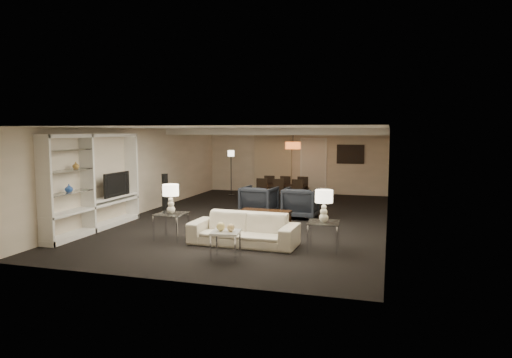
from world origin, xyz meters
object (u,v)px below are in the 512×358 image
object	(u,v)px
table_lamp_left	(171,199)
chair_fr	(303,188)
side_table_right	(323,236)
marble_table	(226,245)
side_table_left	(171,226)
chair_fm	(287,188)
floor_speaker	(165,194)
pendant_light	(293,146)
armchair_right	(301,203)
chair_nm	(278,192)
vase_amber	(76,165)
coffee_table	(264,220)
dining_table	(282,194)
chair_nr	(296,193)
table_lamp_right	(324,206)
floor_lamp	(231,173)
television	(113,184)
armchair_left	(259,201)
chair_fl	(270,187)
chair_nl	(260,192)
sofa	(244,229)
vase_blue	(69,188)

from	to	relation	value
table_lamp_left	chair_fr	bearing A→B (deg)	75.17
side_table_right	marble_table	bearing A→B (deg)	-147.09
chair_fr	side_table_left	bearing A→B (deg)	71.78
chair_fm	floor_speaker	bearing A→B (deg)	56.62
table_lamp_left	pendant_light	bearing A→B (deg)	77.51
armchair_right	chair_nm	xyz separation A→B (m)	(-1.14, 2.03, -0.01)
marble_table	vase_amber	distance (m)	4.20
chair_nm	floor_speaker	bearing A→B (deg)	-146.70
coffee_table	dining_table	bearing A→B (deg)	97.07
coffee_table	table_lamp_left	distance (m)	2.43
chair_nr	chair_fm	world-z (taller)	same
side_table_right	table_lamp_right	distance (m)	0.62
armchair_right	floor_lamp	world-z (taller)	floor_lamp
armchair_right	vase_amber	xyz separation A→B (m)	(-4.49, -3.64, 1.21)
pendant_light	television	size ratio (longest dim) A/B	0.49
side_table_right	table_lamp_right	world-z (taller)	table_lamp_right
chair_fr	floor_lamp	xyz separation A→B (m)	(-2.85, 0.46, 0.43)
side_table_left	pendant_light	bearing A→B (deg)	77.51
pendant_light	television	xyz separation A→B (m)	(-3.58, -5.37, -0.86)
vase_amber	armchair_left	bearing A→B (deg)	47.88
table_lamp_right	floor_lamp	bearing A→B (deg)	122.35
chair_fl	chair_fm	distance (m)	0.60
floor_lamp	side_table_left	bearing A→B (deg)	-81.23
coffee_table	floor_lamp	distance (m)	6.20
table_lamp_left	chair_nr	xyz separation A→B (m)	(1.76, 5.33, -0.49)
pendant_light	chair_fr	size ratio (longest dim) A/B	0.62
chair_nl	chair_nm	world-z (taller)	same
sofa	chair_fr	size ratio (longest dim) A/B	2.72
table_lamp_right	vase_blue	bearing A→B (deg)	-173.81
armchair_left	vase_blue	world-z (taller)	vase_blue
sofa	marble_table	bearing A→B (deg)	-87.86
marble_table	vase_amber	bearing A→B (deg)	168.93
table_lamp_left	floor_speaker	bearing A→B (deg)	119.92
coffee_table	chair_fl	xyz separation A→B (m)	(-1.14, 5.03, 0.20)
pendant_light	chair_nr	size ratio (longest dim) A/B	0.62
chair_fr	chair_fm	bearing A→B (deg)	-3.39
vase_blue	chair_nr	distance (m)	7.17
table_lamp_right	chair_nl	distance (m)	6.06
side_table_right	vase_blue	distance (m)	5.69
chair_fl	pendant_light	bearing A→B (deg)	160.80
sofa	television	xyz separation A→B (m)	(-3.86, 1.04, 0.72)
pendant_light	table_lamp_right	xyz separation A→B (m)	(1.98, -6.41, -1.01)
table_lamp_right	chair_nl	bearing A→B (deg)	118.07
floor_lamp	armchair_right	bearing A→B (deg)	-48.19
vase_blue	dining_table	bearing A→B (deg)	63.07
floor_speaker	chair_fl	size ratio (longest dim) A/B	1.40
chair_nl	chair_fm	bearing A→B (deg)	66.93
pendant_light	coffee_table	distance (m)	5.10
vase_blue	dining_table	distance (m)	7.44
vase_amber	dining_table	bearing A→B (deg)	62.10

